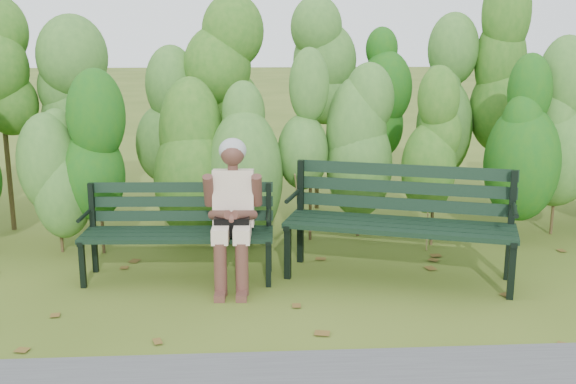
{
  "coord_description": "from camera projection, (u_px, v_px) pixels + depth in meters",
  "views": [
    {
      "loc": [
        -0.33,
        -4.85,
        1.96
      ],
      "look_at": [
        0.0,
        0.35,
        0.75
      ],
      "focal_mm": 42.0,
      "sensor_mm": 36.0,
      "label": 1
    }
  ],
  "objects": [
    {
      "name": "ground",
      "position": [
        291.0,
        297.0,
        5.18
      ],
      "size": [
        80.0,
        80.0,
        0.0
      ],
      "primitive_type": "plane",
      "color": "#3F5417"
    },
    {
      "name": "hedge_band",
      "position": [
        278.0,
        108.0,
        6.71
      ],
      "size": [
        11.04,
        1.67,
        2.42
      ],
      "color": "#47381E",
      "rests_on": "ground"
    },
    {
      "name": "leaf_litter",
      "position": [
        365.0,
        301.0,
        5.09
      ],
      "size": [
        5.68,
        2.1,
        0.01
      ],
      "color": "brown",
      "rests_on": "ground"
    },
    {
      "name": "bench_left",
      "position": [
        179.0,
        223.0,
        5.54
      ],
      "size": [
        1.57,
        0.58,
        0.77
      ],
      "color": "black",
      "rests_on": "ground"
    },
    {
      "name": "bench_right",
      "position": [
        401.0,
        213.0,
        5.54
      ],
      "size": [
        1.93,
        1.15,
        0.92
      ],
      "color": "black",
      "rests_on": "ground"
    },
    {
      "name": "seated_woman",
      "position": [
        233.0,
        204.0,
        5.35
      ],
      "size": [
        0.48,
        0.7,
        1.17
      ],
      "color": "beige",
      "rests_on": "ground"
    }
  ]
}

